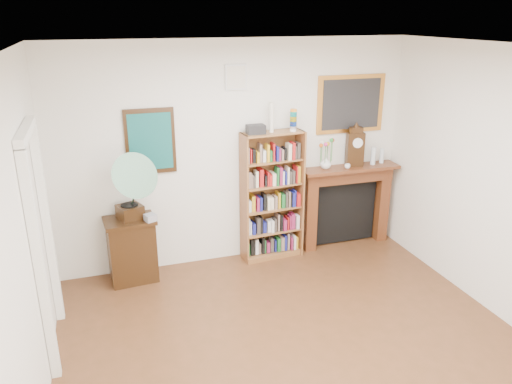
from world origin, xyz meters
TOP-DOWN VIEW (x-y plane):
  - room at (0.00, 0.00)m, footprint 4.51×5.01m
  - door_casing at (-2.21, 1.20)m, footprint 0.08×1.02m
  - teal_poster at (-1.05, 2.48)m, footprint 0.58×0.04m
  - small_picture at (0.00, 2.48)m, footprint 0.26×0.04m
  - gilt_painting at (1.55, 2.48)m, footprint 0.95×0.04m
  - bookshelf at (0.42, 2.34)m, footprint 0.80×0.33m
  - side_cabinet at (-1.38, 2.27)m, footprint 0.61×0.47m
  - fireplace at (1.53, 2.40)m, footprint 1.35×0.34m
  - gramophone at (-1.36, 2.15)m, footprint 0.71×0.79m
  - cd_stack at (-1.15, 2.14)m, footprint 0.16×0.16m
  - mantel_clock at (1.59, 2.37)m, footprint 0.25×0.17m
  - flower_vase at (1.18, 2.37)m, footprint 0.15×0.15m
  - teacup at (1.45, 2.28)m, footprint 0.09×0.09m
  - bottle_left at (1.87, 2.35)m, footprint 0.07×0.07m
  - bottle_right at (2.02, 2.38)m, footprint 0.06×0.06m

SIDE VIEW (x-z plane):
  - side_cabinet at x=-1.38m, z-range 0.00..0.79m
  - fireplace at x=1.53m, z-range 0.10..1.24m
  - cd_stack at x=-1.15m, z-range 0.79..0.87m
  - bookshelf at x=0.42m, z-range -0.03..1.91m
  - teacup at x=1.45m, z-range 1.14..1.20m
  - flower_vase at x=1.18m, z-range 1.14..1.29m
  - bottle_right at x=2.02m, z-range 1.14..1.34m
  - bottle_left at x=1.87m, z-range 1.14..1.38m
  - door_casing at x=-2.21m, z-range 0.18..2.35m
  - gramophone at x=-1.36m, z-range 0.85..1.71m
  - mantel_clock at x=1.59m, z-range 1.13..1.65m
  - room at x=0.00m, z-range -0.01..2.81m
  - teal_poster at x=-1.05m, z-range 1.26..2.04m
  - gilt_painting at x=1.55m, z-range 1.58..2.33m
  - small_picture at x=0.00m, z-range 2.20..2.50m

